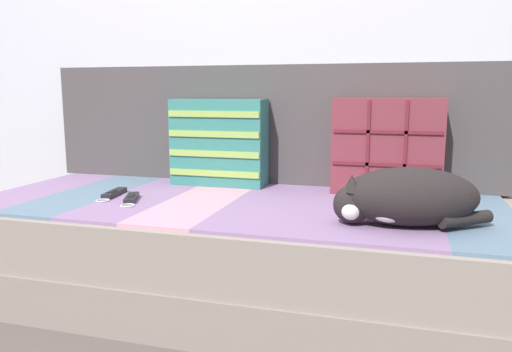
% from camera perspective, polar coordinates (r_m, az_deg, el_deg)
% --- Properties ---
extents(ground_plane, '(14.00, 14.00, 0.00)m').
position_cam_1_polar(ground_plane, '(1.82, -3.05, -13.97)').
color(ground_plane, '#564C47').
extents(couch, '(1.95, 0.92, 0.35)m').
position_cam_1_polar(couch, '(1.84, -2.16, -7.99)').
color(couch, gray).
rests_on(couch, ground_plane).
extents(sofa_backrest, '(1.91, 0.14, 0.49)m').
position_cam_1_polar(sofa_backrest, '(2.13, 1.12, 5.96)').
color(sofa_backrest, '#474242').
rests_on(sofa_backrest, couch).
extents(throw_pillow_quilted, '(0.40, 0.14, 0.36)m').
position_cam_1_polar(throw_pillow_quilted, '(1.92, 14.73, 3.28)').
color(throw_pillow_quilted, brown).
rests_on(throw_pillow_quilted, couch).
extents(throw_pillow_striped, '(0.39, 0.14, 0.35)m').
position_cam_1_polar(throw_pillow_striped, '(2.05, -4.24, 3.85)').
color(throw_pillow_striped, '#337A70').
rests_on(throw_pillow_striped, couch).
extents(sleeping_cat, '(0.44, 0.27, 0.17)m').
position_cam_1_polar(sleeping_cat, '(1.49, 16.55, -2.41)').
color(sleeping_cat, black).
rests_on(sleeping_cat, couch).
extents(game_remote_near, '(0.07, 0.20, 0.02)m').
position_cam_1_polar(game_remote_near, '(1.91, -15.97, -1.95)').
color(game_remote_near, black).
rests_on(game_remote_near, couch).
extents(game_remote_far, '(0.11, 0.19, 0.02)m').
position_cam_1_polar(game_remote_far, '(1.81, -14.08, -2.50)').
color(game_remote_far, black).
rests_on(game_remote_far, couch).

